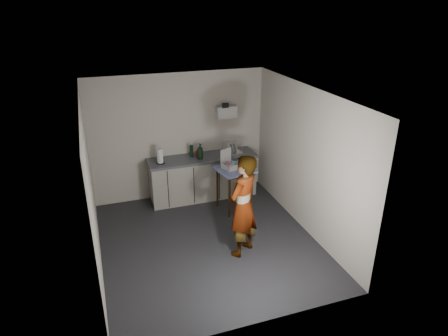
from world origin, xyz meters
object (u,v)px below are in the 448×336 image
object	(u,v)px
soda_can	(197,154)
bakery_box	(230,164)
kitchen_counter	(203,178)
soap_bottle	(200,152)
side_table	(235,174)
dark_bottle	(191,151)
paper_towel	(160,156)
standing_man	(243,206)
dish_rack	(232,150)

from	to	relation	value
soda_can	bakery_box	world-z (taller)	bakery_box
kitchen_counter	soap_bottle	world-z (taller)	soap_bottle
side_table	dark_bottle	xyz separation A→B (m)	(-0.65, 0.78, 0.28)
side_table	soda_can	bearing A→B (deg)	116.25
soap_bottle	soda_can	size ratio (longest dim) A/B	2.55
side_table	soda_can	size ratio (longest dim) A/B	6.85
side_table	bakery_box	distance (m)	0.22
paper_towel	bakery_box	xyz separation A→B (m)	(1.24, -0.60, -0.10)
paper_towel	soda_can	bearing A→B (deg)	8.01
kitchen_counter	soap_bottle	bearing A→B (deg)	-126.06
soda_can	paper_towel	xyz separation A→B (m)	(-0.78, -0.11, 0.08)
standing_man	bakery_box	xyz separation A→B (m)	(0.31, 1.48, 0.09)
kitchen_counter	dish_rack	xyz separation A→B (m)	(0.65, 0.01, 0.54)
kitchen_counter	paper_towel	world-z (taller)	paper_towel
soda_can	bakery_box	distance (m)	0.85
standing_man	soda_can	world-z (taller)	standing_man
paper_towel	bakery_box	world-z (taller)	bakery_box
dish_rack	bakery_box	bearing A→B (deg)	-113.59
kitchen_counter	bakery_box	bearing A→B (deg)	-61.21
bakery_box	kitchen_counter	bearing A→B (deg)	98.18
side_table	soda_can	world-z (taller)	soda_can
side_table	paper_towel	bearing A→B (deg)	144.70
soda_can	dark_bottle	distance (m)	0.13
standing_man	bakery_box	bearing A→B (deg)	-138.05
kitchen_counter	dark_bottle	world-z (taller)	dark_bottle
dark_bottle	bakery_box	distance (m)	0.93
soda_can	bakery_box	size ratio (longest dim) A/B	0.34
soap_bottle	standing_man	bearing A→B (deg)	-86.52
soda_can	dark_bottle	size ratio (longest dim) A/B	0.51
kitchen_counter	dark_bottle	xyz separation A→B (m)	(-0.21, 0.08, 0.61)
soap_bottle	bakery_box	size ratio (longest dim) A/B	0.87
standing_man	dish_rack	size ratio (longest dim) A/B	4.62
kitchen_counter	paper_towel	size ratio (longest dim) A/B	7.25
side_table	kitchen_counter	bearing A→B (deg)	113.08
side_table	bakery_box	xyz separation A→B (m)	(-0.08, 0.05, 0.20)
soap_bottle	side_table	bearing A→B (deg)	-49.49
side_table	soap_bottle	bearing A→B (deg)	121.24
soda_can	kitchen_counter	bearing A→B (deg)	-29.66
kitchen_counter	dish_rack	size ratio (longest dim) A/B	5.96
standing_man	soap_bottle	bearing A→B (deg)	-122.84
soda_can	paper_towel	distance (m)	0.80
standing_man	dish_rack	bearing A→B (deg)	-141.91
paper_towel	bakery_box	bearing A→B (deg)	-25.87
bakery_box	soda_can	bearing A→B (deg)	102.07
paper_towel	dish_rack	size ratio (longest dim) A/B	0.82
soda_can	dish_rack	xyz separation A→B (m)	(0.75, -0.04, -0.00)
paper_towel	dish_rack	bearing A→B (deg)	2.62
kitchen_counter	bakery_box	size ratio (longest dim) A/B	6.03
side_table	standing_man	size ratio (longest dim) A/B	0.50
dark_bottle	bakery_box	xyz separation A→B (m)	(0.57, -0.74, -0.08)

